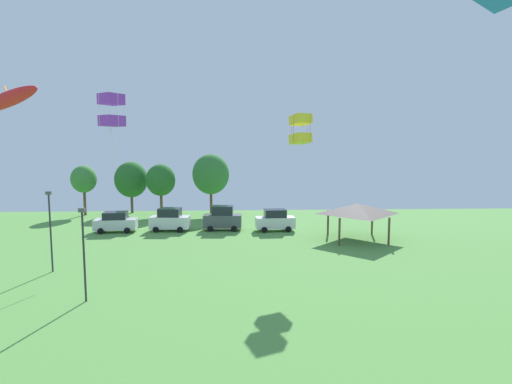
{
  "coord_description": "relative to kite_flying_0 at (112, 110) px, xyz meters",
  "views": [
    {
      "loc": [
        0.31,
        2.3,
        8.87
      ],
      "look_at": [
        1.02,
        17.54,
        7.24
      ],
      "focal_mm": 28.0,
      "sensor_mm": 36.0,
      "label": 1
    }
  ],
  "objects": [
    {
      "name": "light_post_0",
      "position": [
        -3.27,
        -4.55,
        -8.7
      ],
      "size": [
        0.36,
        0.2,
        5.89
      ],
      "color": "#2D2D33",
      "rests_on": "ground"
    },
    {
      "name": "kite_flying_1",
      "position": [
        -9.0,
        1.53,
        1.01
      ],
      "size": [
        5.96,
        2.25,
        3.02
      ],
      "color": "red"
    },
    {
      "name": "kite_flying_4",
      "position": [
        15.29,
        -1.45,
        -1.57
      ],
      "size": [
        1.84,
        1.89,
        2.43
      ],
      "color": "yellow"
    },
    {
      "name": "treeline_tree_2",
      "position": [
        -0.06,
        20.32,
        -7.28
      ],
      "size": [
        3.89,
        3.89,
        6.92
      ],
      "color": "brown",
      "rests_on": "ground"
    },
    {
      "name": "kite_flying_0",
      "position": [
        0.0,
        0.0,
        0.0
      ],
      "size": [
        2.23,
        2.23,
        6.23
      ],
      "color": "purple"
    },
    {
      "name": "treeline_tree_1",
      "position": [
        -4.55,
        22.55,
        -7.36
      ],
      "size": [
        4.51,
        4.51,
        7.17
      ],
      "color": "brown",
      "rests_on": "ground"
    },
    {
      "name": "parked_car_third_from_left",
      "position": [
        8.57,
        9.99,
        -10.74
      ],
      "size": [
        4.22,
        2.12,
        2.7
      ],
      "rotation": [
        0.0,
        0.0,
        -0.05
      ],
      "color": "#4C5156",
      "rests_on": "ground"
    },
    {
      "name": "treeline_tree_3",
      "position": [
        6.65,
        20.2,
        -6.5
      ],
      "size": [
        4.91,
        4.91,
        8.26
      ],
      "color": "brown",
      "rests_on": "ground"
    },
    {
      "name": "parked_car_rightmost_in_row",
      "position": [
        14.3,
        9.29,
        -10.88
      ],
      "size": [
        4.32,
        2.19,
        2.37
      ],
      "rotation": [
        0.0,
        0.0,
        0.07
      ],
      "color": "silver",
      "rests_on": "ground"
    },
    {
      "name": "parked_car_leftmost",
      "position": [
        -2.9,
        9.46,
        -10.95
      ],
      "size": [
        4.5,
        2.34,
        2.19
      ],
      "rotation": [
        0.0,
        0.0,
        0.08
      ],
      "color": "silver",
      "rests_on": "ground"
    },
    {
      "name": "park_pavilion",
      "position": [
        21.95,
        4.69,
        -8.96
      ],
      "size": [
        6.03,
        6.04,
        3.6
      ],
      "color": "brown",
      "rests_on": "ground"
    },
    {
      "name": "kite_flying_5",
      "position": [
        22.4,
        -14.4,
        2.37
      ],
      "size": [
        2.7,
        2.19,
        0.42
      ],
      "color": "blue"
    },
    {
      "name": "parked_car_second_from_left",
      "position": [
        2.84,
        9.83,
        -10.82
      ],
      "size": [
        4.34,
        2.37,
        2.5
      ],
      "rotation": [
        0.0,
        0.0,
        -0.08
      ],
      "color": "silver",
      "rests_on": "ground"
    },
    {
      "name": "light_post_1",
      "position": [
        1.31,
        -10.47,
        -8.89
      ],
      "size": [
        0.36,
        0.2,
        5.53
      ],
      "color": "#2D2D33",
      "rests_on": "ground"
    },
    {
      "name": "treeline_tree_0",
      "position": [
        -10.41,
        20.92,
        -7.18
      ],
      "size": [
        3.34,
        3.34,
        6.73
      ],
      "color": "brown",
      "rests_on": "ground"
    }
  ]
}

